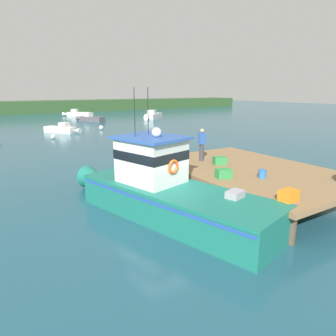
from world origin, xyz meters
name	(u,v)px	position (x,y,z in m)	size (l,w,h in m)	color
ground_plane	(162,215)	(0.00, 0.00, 0.00)	(200.00, 200.00, 0.00)	#1E4C5B
dock	(250,171)	(4.80, 0.00, 1.07)	(6.00, 9.00, 1.20)	#4C3D2D
main_fishing_boat	(163,190)	(0.06, -0.01, 1.01)	(4.51, 9.94, 4.80)	#196B5B
crate_single_far	(224,174)	(2.66, -0.50, 1.38)	(0.60, 0.44, 0.37)	#2D8442
crate_single_by_cleat	(288,196)	(2.56, -3.67, 1.39)	(0.60, 0.44, 0.38)	orange
crate_stack_mid_dock	(220,161)	(4.13, 1.38, 1.38)	(0.60, 0.44, 0.37)	#2D8442
bait_bucket	(262,174)	(4.01, -1.35, 1.37)	(0.32, 0.32, 0.34)	#2866B2
deckhand_by_the_boat	(202,144)	(3.89, 2.48, 2.06)	(0.36, 0.22, 1.63)	#383842
moored_boat_far_left	(153,116)	(19.98, 35.48, 0.51)	(5.25, 4.69, 1.50)	silver
moored_boat_off_the_point	(62,129)	(2.87, 26.22, 0.40)	(3.43, 4.28, 1.17)	white
moored_boat_outer_mooring	(77,114)	(10.90, 47.84, 0.44)	(4.53, 3.97, 1.28)	white
moored_boat_far_right	(90,118)	(9.83, 37.11, 0.45)	(3.30, 5.01, 1.30)	#4C4C51
mooring_buoy_channel_marker	(53,137)	(0.90, 22.04, 0.23)	(0.47, 0.47, 0.47)	silver
mooring_buoy_inshore	(101,128)	(7.52, 26.42, 0.26)	(0.51, 0.51, 0.51)	silver
far_shoreline	(2,108)	(0.00, 62.00, 1.20)	(120.00, 8.00, 2.40)	#284723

